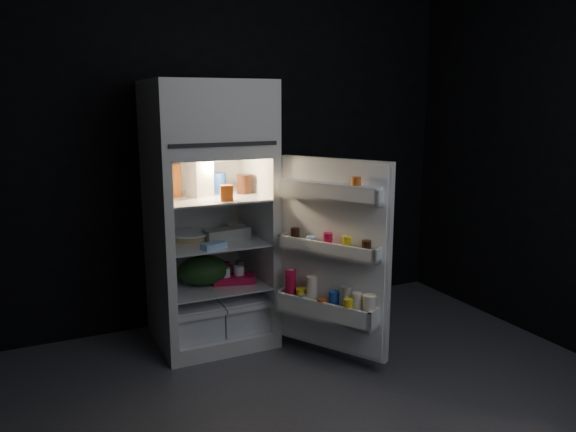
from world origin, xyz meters
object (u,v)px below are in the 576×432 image
fridge_door (332,260)px  egg_carton (227,234)px  refrigerator (208,205)px  milk_jug (200,178)px  yogurt_tray (234,279)px

fridge_door → egg_carton: (-0.46, 0.63, 0.08)m
refrigerator → milk_jug: refrigerator is taller
fridge_door → egg_carton: bearing=126.0°
milk_jug → yogurt_tray: milk_jug is taller
fridge_door → milk_jug: fridge_door is taller
refrigerator → milk_jug: 0.20m
milk_jug → yogurt_tray: (0.19, -0.09, -0.69)m
fridge_door → milk_jug: (-0.63, 0.67, 0.46)m
refrigerator → egg_carton: bearing=-33.7°
fridge_door → egg_carton: 0.79m
refrigerator → yogurt_tray: size_ratio=6.36×
egg_carton → fridge_door: bearing=-60.5°
fridge_door → egg_carton: fridge_door is taller
yogurt_tray → fridge_door: bearing=-37.7°
milk_jug → egg_carton: bearing=-27.7°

